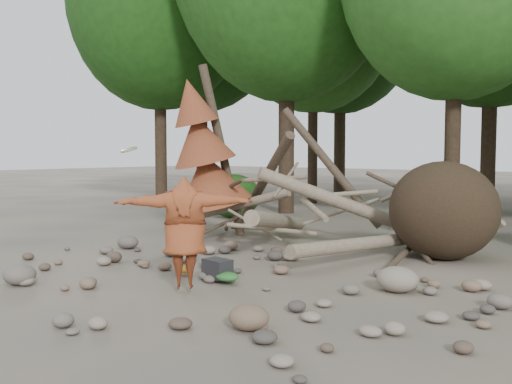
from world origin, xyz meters
The scene contains 13 objects.
ground centered at (0.00, 0.00, 0.00)m, with size 120.00×120.00×0.00m, color #514C44.
deadfall_pile centered at (2.02, 4.24, 0.95)m, with size 8.55×5.24×3.30m.
dead_conifer centered at (-3.12, 3.37, 2.11)m, with size 2.06×2.16×4.35m.
bush_left centered at (-5.50, 7.20, 0.72)m, with size 1.80×1.80×1.44m, color #1D4D14.
bush_mid centered at (0.80, 7.80, 0.56)m, with size 1.40×1.40×1.12m, color #27621C.
frisbee_thrower centered at (0.54, -0.87, 0.94)m, with size 2.73×1.82×2.19m.
backpack centered at (0.40, 0.02, 0.16)m, with size 0.47×0.31×0.31m, color black.
cloth_green centered at (0.67, -0.04, 0.08)m, with size 0.40×0.33×0.15m, color #2C6E2D.
cloth_orange centered at (-0.33, -0.04, 0.06)m, with size 0.33×0.27×0.12m, color #BD7920.
boulder_front_left centered at (-1.94, -2.18, 0.17)m, with size 0.56×0.51×0.34m, color #6C645A.
boulder_front_right centered at (2.47, -1.67, 0.16)m, with size 0.52×0.47×0.31m, color brown.
boulder_mid_right centered at (3.06, 1.22, 0.20)m, with size 0.66×0.59×0.39m, color gray.
boulder_mid_left centered at (-3.35, 1.15, 0.15)m, with size 0.50×0.45×0.30m, color #615851.
Camera 1 is at (6.78, -6.90, 2.15)m, focal length 40.00 mm.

